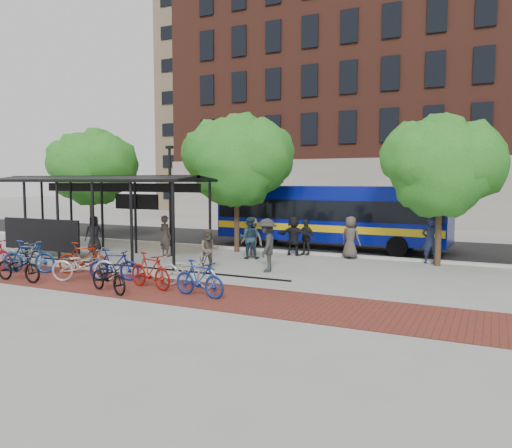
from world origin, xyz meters
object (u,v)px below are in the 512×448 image
at_px(pedestrian_3, 252,238).
at_px(pedestrian_5, 294,236).
at_px(pedestrian_0, 94,234).
at_px(bike_6, 84,265).
at_px(tree_a, 93,165).
at_px(bike_4, 18,266).
at_px(pedestrian_2, 250,238).
at_px(pedestrian_1, 165,236).
at_px(pedestrian_9, 267,245).
at_px(lamp_post_left, 170,193).
at_px(bike_3, 29,257).
at_px(bike_10, 188,270).
at_px(bike_7, 114,265).
at_px(bus, 329,213).
at_px(pedestrian_8, 209,250).
at_px(tree_c, 443,163).
at_px(bike_5, 83,258).
at_px(bike_11, 199,279).
at_px(bike_8, 109,277).
at_px(bus_shelter, 95,189).
at_px(tree_b, 239,157).
at_px(pedestrian_7, 430,240).
at_px(pedestrian_6, 351,237).
at_px(bike_9, 150,271).
at_px(bike_2, 24,255).
at_px(pedestrian_4, 306,237).

xyz_separation_m(pedestrian_3, pedestrian_5, (1.39, 1.47, 0.01)).
bearing_deg(pedestrian_0, bike_6, -81.42).
height_order(tree_a, pedestrian_3, tree_a).
xyz_separation_m(bike_4, pedestrian_0, (-2.73, 6.37, 0.34)).
xyz_separation_m(pedestrian_2, pedestrian_5, (1.37, 1.72, -0.01)).
relative_size(pedestrian_1, pedestrian_9, 0.93).
bearing_deg(tree_a, pedestrian_0, -46.61).
distance_m(lamp_post_left, bike_3, 8.70).
xyz_separation_m(bike_3, bike_10, (6.59, 0.49, -0.06)).
xyz_separation_m(tree_a, pedestrian_3, (10.36, -1.41, -3.35)).
xyz_separation_m(bike_7, pedestrian_2, (2.03, 6.21, 0.38)).
distance_m(bus, pedestrian_8, 8.21).
xyz_separation_m(tree_c, bike_4, (-12.40, -9.40, -3.53)).
relative_size(bike_5, bike_11, 1.08).
distance_m(pedestrian_2, pedestrian_8, 3.19).
relative_size(bike_6, bike_8, 1.17).
height_order(tree_c, bike_11, tree_c).
bearing_deg(bus_shelter, pedestrian_0, 138.80).
height_order(bus, pedestrian_2, bus).
height_order(tree_b, pedestrian_3, tree_b).
relative_size(bike_11, pedestrian_2, 0.99).
relative_size(pedestrian_2, pedestrian_8, 1.16).
distance_m(bike_4, pedestrian_5, 11.30).
xyz_separation_m(tree_c, bike_11, (-5.77, -8.67, -3.52)).
distance_m(pedestrian_2, pedestrian_9, 3.16).
bearing_deg(tree_a, pedestrian_1, -22.10).
bearing_deg(bike_6, bus, -47.87).
height_order(tree_a, tree_c, tree_a).
bearing_deg(pedestrian_8, pedestrian_7, -1.02).
relative_size(tree_b, pedestrian_6, 3.53).
xyz_separation_m(bike_3, pedestrian_1, (2.14, 5.43, 0.32)).
height_order(bike_7, pedestrian_6, pedestrian_6).
height_order(bike_5, pedestrian_7, pedestrian_7).
height_order(tree_b, pedestrian_7, tree_b).
xyz_separation_m(bus_shelter, bike_9, (6.48, -4.56, -2.43)).
distance_m(bike_5, pedestrian_8, 4.53).
bearing_deg(bike_2, tree_c, -59.86).
distance_m(bus, pedestrian_3, 4.96).
relative_size(bus, pedestrian_4, 7.26).
bearing_deg(pedestrian_6, bike_3, 60.24).
distance_m(bus_shelter, tree_b, 6.64).
height_order(bus_shelter, bike_3, bus_shelter).
distance_m(tree_b, bike_8, 10.19).
distance_m(tree_c, pedestrian_2, 8.40).
distance_m(bike_3, pedestrian_8, 6.56).
relative_size(tree_b, bike_9, 3.42).
distance_m(pedestrian_7, pedestrian_8, 9.00).
height_order(bus_shelter, bike_4, bus_shelter).
bearing_deg(bike_7, pedestrian_9, -65.31).
bearing_deg(bike_4, tree_b, -20.20).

